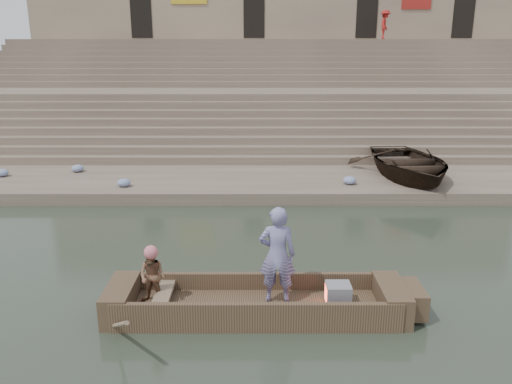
{
  "coord_description": "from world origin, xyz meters",
  "views": [
    {
      "loc": [
        -1.91,
        -9.34,
        4.93
      ],
      "look_at": [
        -1.9,
        2.8,
        1.4
      ],
      "focal_mm": 35.76,
      "sensor_mm": 36.0,
      "label": 1
    }
  ],
  "objects_px": {
    "pedestrian": "(385,25)",
    "rowing_man": "(152,276)",
    "beached_rowboat": "(409,163)",
    "standing_man": "(277,255)",
    "television": "(337,294)",
    "main_rowboat": "(256,309)"
  },
  "relations": [
    {
      "from": "rowing_man",
      "to": "beached_rowboat",
      "type": "bearing_deg",
      "value": 68.23
    },
    {
      "from": "main_rowboat",
      "to": "pedestrian",
      "type": "relative_size",
      "value": 2.95
    },
    {
      "from": "rowing_man",
      "to": "television",
      "type": "distance_m",
      "value": 3.48
    },
    {
      "from": "television",
      "to": "beached_rowboat",
      "type": "bearing_deg",
      "value": 66.46
    },
    {
      "from": "main_rowboat",
      "to": "television",
      "type": "xyz_separation_m",
      "value": [
        1.53,
        -0.0,
        0.31
      ]
    },
    {
      "from": "pedestrian",
      "to": "rowing_man",
      "type": "bearing_deg",
      "value": 177.29
    },
    {
      "from": "rowing_man",
      "to": "beached_rowboat",
      "type": "distance_m",
      "value": 11.47
    },
    {
      "from": "beached_rowboat",
      "to": "rowing_man",
      "type": "bearing_deg",
      "value": -133.82
    },
    {
      "from": "main_rowboat",
      "to": "standing_man",
      "type": "relative_size",
      "value": 2.66
    },
    {
      "from": "television",
      "to": "beached_rowboat",
      "type": "height_order",
      "value": "beached_rowboat"
    },
    {
      "from": "main_rowboat",
      "to": "rowing_man",
      "type": "distance_m",
      "value": 2.05
    },
    {
      "from": "television",
      "to": "pedestrian",
      "type": "height_order",
      "value": "pedestrian"
    },
    {
      "from": "television",
      "to": "pedestrian",
      "type": "distance_m",
      "value": 24.88
    },
    {
      "from": "rowing_man",
      "to": "beached_rowboat",
      "type": "height_order",
      "value": "beached_rowboat"
    },
    {
      "from": "beached_rowboat",
      "to": "pedestrian",
      "type": "distance_m",
      "value": 15.61
    },
    {
      "from": "main_rowboat",
      "to": "beached_rowboat",
      "type": "xyz_separation_m",
      "value": [
        5.39,
        8.87,
        0.8
      ]
    },
    {
      "from": "main_rowboat",
      "to": "television",
      "type": "distance_m",
      "value": 1.56
    },
    {
      "from": "rowing_man",
      "to": "pedestrian",
      "type": "xyz_separation_m",
      "value": [
        9.69,
        23.38,
        5.28
      ]
    },
    {
      "from": "standing_man",
      "to": "beached_rowboat",
      "type": "xyz_separation_m",
      "value": [
        5.0,
        8.74,
        -0.25
      ]
    },
    {
      "from": "pedestrian",
      "to": "beached_rowboat",
      "type": "bearing_deg",
      "value": -169.42
    },
    {
      "from": "standing_man",
      "to": "television",
      "type": "relative_size",
      "value": 4.09
    },
    {
      "from": "television",
      "to": "beached_rowboat",
      "type": "relative_size",
      "value": 0.09
    }
  ]
}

